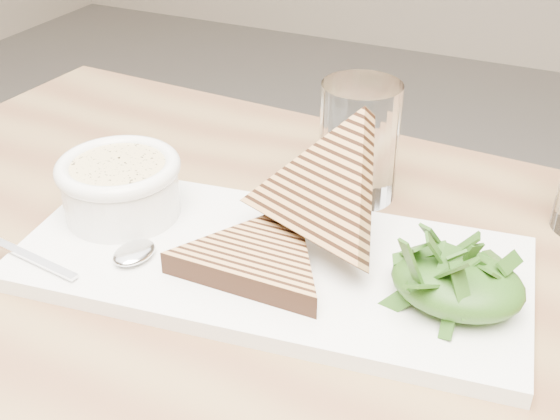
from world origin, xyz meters
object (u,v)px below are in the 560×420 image
at_px(table_top, 310,358).
at_px(platter, 270,263).
at_px(glass_near, 359,141).
at_px(soup_bowl, 122,194).

distance_m(table_top, platter, 0.10).
bearing_deg(platter, table_top, -44.86).
bearing_deg(glass_near, soup_bowl, -139.47).
xyz_separation_m(platter, glass_near, (0.02, 0.15, 0.05)).
height_order(table_top, platter, platter).
height_order(table_top, glass_near, glass_near).
xyz_separation_m(platter, soup_bowl, (-0.15, 0.00, 0.03)).
relative_size(platter, soup_bowl, 4.08).
xyz_separation_m(table_top, platter, (-0.07, 0.07, 0.03)).
bearing_deg(soup_bowl, glass_near, 40.53).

